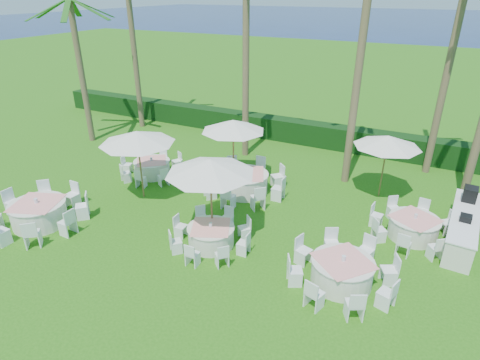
% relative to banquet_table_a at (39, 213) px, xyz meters
% --- Properties ---
extents(ground, '(120.00, 120.00, 0.00)m').
position_rel_banquet_table_a_xyz_m(ground, '(5.90, 0.48, -0.45)').
color(ground, '#246110').
rests_on(ground, ground).
extents(hedge, '(34.00, 1.00, 1.20)m').
position_rel_banquet_table_a_xyz_m(hedge, '(5.90, 12.48, 0.15)').
color(hedge, black).
rests_on(hedge, ground).
extents(ocean, '(260.00, 260.00, 0.00)m').
position_rel_banquet_table_a_xyz_m(ocean, '(5.90, 102.48, -0.45)').
color(ocean, '#061441').
rests_on(ocean, ground).
extents(banquet_table_a, '(3.43, 3.43, 1.03)m').
position_rel_banquet_table_a_xyz_m(banquet_table_a, '(0.00, 0.00, 0.00)').
color(banquet_table_a, silver).
rests_on(banquet_table_a, ground).
extents(banquet_table_b, '(2.76, 2.76, 0.85)m').
position_rel_banquet_table_a_xyz_m(banquet_table_b, '(6.27, 1.64, -0.09)').
color(banquet_table_b, silver).
rests_on(banquet_table_b, ground).
extents(banquet_table_c, '(3.13, 3.13, 0.96)m').
position_rel_banquet_table_a_xyz_m(banquet_table_c, '(10.64, 1.66, -0.03)').
color(banquet_table_c, silver).
rests_on(banquet_table_c, ground).
extents(banquet_table_d, '(2.86, 2.86, 0.88)m').
position_rel_banquet_table_a_xyz_m(banquet_table_d, '(1.05, 5.23, -0.07)').
color(banquet_table_d, silver).
rests_on(banquet_table_d, ground).
extents(banquet_table_e, '(3.48, 3.48, 1.04)m').
position_rel_banquet_table_a_xyz_m(banquet_table_e, '(5.58, 5.60, 0.01)').
color(banquet_table_e, silver).
rests_on(banquet_table_e, ground).
extents(banquet_table_f, '(2.96, 2.96, 0.90)m').
position_rel_banquet_table_a_xyz_m(banquet_table_f, '(12.26, 5.17, -0.06)').
color(banquet_table_f, silver).
rests_on(banquet_table_f, ground).
extents(umbrella_a, '(2.95, 2.95, 2.84)m').
position_rel_banquet_table_a_xyz_m(umbrella_a, '(2.02, 3.37, 2.14)').
color(umbrella_a, brown).
rests_on(umbrella_a, ground).
extents(umbrella_b, '(2.97, 2.97, 2.88)m').
position_rel_banquet_table_a_xyz_m(umbrella_b, '(6.03, 2.14, 2.18)').
color(umbrella_b, brown).
rests_on(umbrella_b, ground).
extents(umbrella_c, '(2.74, 2.74, 2.83)m').
position_rel_banquet_table_a_xyz_m(umbrella_c, '(4.66, 6.37, 2.12)').
color(umbrella_c, brown).
rests_on(umbrella_c, ground).
extents(umbrella_d, '(2.62, 2.62, 2.64)m').
position_rel_banquet_table_a_xyz_m(umbrella_d, '(10.72, 7.79, 1.95)').
color(umbrella_d, brown).
rests_on(umbrella_d, ground).
extents(buffet_table, '(1.14, 4.15, 1.46)m').
position_rel_banquet_table_a_xyz_m(buffet_table, '(13.76, 5.79, 0.06)').
color(buffet_table, silver).
rests_on(buffet_table, ground).
extents(palm_a, '(4.27, 4.36, 10.30)m').
position_rel_banquet_table_a_xyz_m(palm_a, '(-4.06, 10.79, 5.17)').
color(palm_a, brown).
rests_on(palm_a, ground).
extents(palm_b, '(4.29, 4.34, 9.90)m').
position_rel_banquet_table_a_xyz_m(palm_b, '(3.76, 9.43, 4.96)').
color(palm_b, brown).
rests_on(palm_b, ground).
extents(palm_c, '(4.34, 4.30, 12.64)m').
position_rel_banquet_table_a_xyz_m(palm_c, '(9.12, 8.61, 6.36)').
color(palm_c, brown).
rests_on(palm_c, ground).
extents(palm_d, '(4.16, 4.40, 9.40)m').
position_rel_banquet_table_a_xyz_m(palm_d, '(12.29, 11.31, 4.71)').
color(palm_d, brown).
rests_on(palm_d, ground).
extents(palm_f, '(4.40, 4.17, 7.39)m').
position_rel_banquet_table_a_xyz_m(palm_f, '(-4.95, 7.49, 3.67)').
color(palm_f, brown).
rests_on(palm_f, ground).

